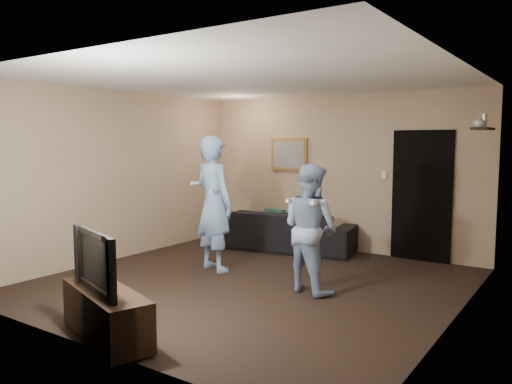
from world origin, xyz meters
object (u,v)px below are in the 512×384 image
Objects in this scene: television at (104,260)px; wii_player_left at (214,204)px; sofa at (287,230)px; tv_console at (106,314)px; wii_player_right at (310,228)px.

wii_player_left is (-0.79, 2.55, 0.20)m from television.
sofa is 4.33m from tv_console.
sofa is at bearing 127.26° from wii_player_right.
wii_player_right reaches higher than television.
wii_player_left is (-0.18, -1.74, 0.62)m from sofa.
tv_console is 2.76m from wii_player_left.
tv_console is 0.50m from television.
sofa is 4.35m from television.
wii_player_left is at bearing 175.20° from wii_player_right.
wii_player_right is (1.61, -0.13, -0.17)m from wii_player_left.
wii_player_left reaches higher than wii_player_right.
television is 0.51× the size of wii_player_left.
wii_player_left is 1.62m from wii_player_right.
sofa is 1.19× the size of wii_player_left.
sofa is at bearing 84.10° from wii_player_left.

